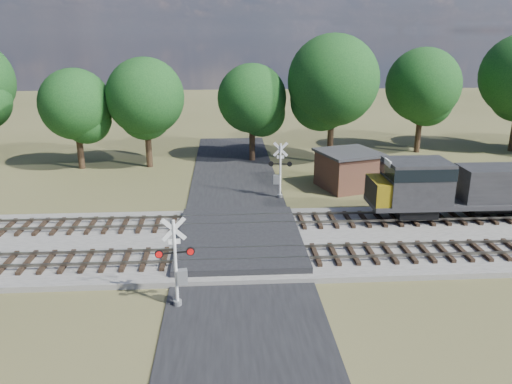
{
  "coord_description": "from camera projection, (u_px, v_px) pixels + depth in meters",
  "views": [
    {
      "loc": [
        -0.69,
        -25.98,
        11.75
      ],
      "look_at": [
        1.06,
        2.0,
        2.66
      ],
      "focal_mm": 35.0,
      "sensor_mm": 36.0,
      "label": 1
    }
  ],
  "objects": [
    {
      "name": "track_far",
      "position": [
        288.0,
        220.0,
        31.24
      ],
      "size": [
        140.0,
        2.6,
        0.33
      ],
      "color": "black",
      "rests_on": "ballast_bed"
    },
    {
      "name": "treeline",
      "position": [
        318.0,
        86.0,
        45.53
      ],
      "size": [
        85.89,
        12.87,
        11.9
      ],
      "color": "black",
      "rests_on": "ground"
    },
    {
      "name": "crossing_panel",
      "position": [
        239.0,
        239.0,
        28.71
      ],
      "size": [
        7.0,
        9.0,
        0.62
      ],
      "primitive_type": "cube",
      "color": "#262628",
      "rests_on": "ground"
    },
    {
      "name": "crossing_signal_far",
      "position": [
        279.0,
        175.0,
        36.13
      ],
      "size": [
        1.7,
        0.4,
        4.23
      ],
      "rotation": [
        0.0,
        0.0,
        3.0
      ],
      "color": "silver",
      "rests_on": "ground"
    },
    {
      "name": "equipment_shed",
      "position": [
        348.0,
        169.0,
        38.73
      ],
      "size": [
        5.37,
        5.37,
        2.91
      ],
      "rotation": [
        0.0,
        0.0,
        0.31
      ],
      "color": "#4F3022",
      "rests_on": "ground"
    },
    {
      "name": "road",
      "position": [
        240.0,
        247.0,
        28.32
      ],
      "size": [
        7.0,
        60.0,
        0.08
      ],
      "primitive_type": "cube",
      "color": "black",
      "rests_on": "ground"
    },
    {
      "name": "track_near",
      "position": [
        299.0,
        255.0,
        26.49
      ],
      "size": [
        140.0,
        2.6,
        0.33
      ],
      "color": "black",
      "rests_on": "ballast_bed"
    },
    {
      "name": "ballast_bed",
      "position": [
        409.0,
        237.0,
        29.35
      ],
      "size": [
        140.0,
        10.0,
        0.3
      ],
      "primitive_type": "cube",
      "color": "gray",
      "rests_on": "ground"
    },
    {
      "name": "crossing_signal_near",
      "position": [
        178.0,
        270.0,
        21.76
      ],
      "size": [
        1.71,
        0.41,
        4.26
      ],
      "rotation": [
        0.0,
        0.0,
        0.15
      ],
      "color": "silver",
      "rests_on": "ground"
    },
    {
      "name": "ground",
      "position": [
        240.0,
        248.0,
        28.33
      ],
      "size": [
        160.0,
        160.0,
        0.0
      ],
      "primitive_type": "plane",
      "color": "#474826",
      "rests_on": "ground"
    }
  ]
}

